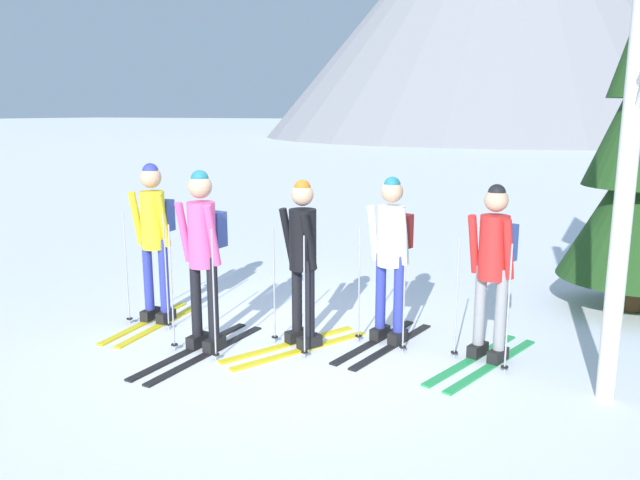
{
  "coord_description": "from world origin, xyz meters",
  "views": [
    {
      "loc": [
        3.03,
        -5.56,
        2.42
      ],
      "look_at": [
        0.16,
        0.48,
        1.05
      ],
      "focal_mm": 35.14,
      "sensor_mm": 36.0,
      "label": 1
    }
  ],
  "objects_px": {
    "skier_in_white": "(391,250)",
    "birch_tree_tall": "(627,175)",
    "skier_in_pink": "(203,249)",
    "skier_in_black": "(302,257)",
    "skier_in_yellow": "(154,232)",
    "skier_in_red": "(493,263)"
  },
  "relations": [
    {
      "from": "skier_in_pink",
      "to": "skier_in_white",
      "type": "relative_size",
      "value": 1.05
    },
    {
      "from": "skier_in_pink",
      "to": "birch_tree_tall",
      "type": "bearing_deg",
      "value": 7.79
    },
    {
      "from": "skier_in_black",
      "to": "skier_in_red",
      "type": "height_order",
      "value": "skier_in_black"
    },
    {
      "from": "skier_in_yellow",
      "to": "skier_in_black",
      "type": "height_order",
      "value": "skier_in_yellow"
    },
    {
      "from": "skier_in_pink",
      "to": "skier_in_black",
      "type": "height_order",
      "value": "skier_in_pink"
    },
    {
      "from": "skier_in_red",
      "to": "birch_tree_tall",
      "type": "distance_m",
      "value": 1.5
    },
    {
      "from": "skier_in_white",
      "to": "skier_in_black",
      "type": "bearing_deg",
      "value": -146.11
    },
    {
      "from": "skier_in_black",
      "to": "skier_in_red",
      "type": "bearing_deg",
      "value": 14.24
    },
    {
      "from": "skier_in_pink",
      "to": "skier_in_black",
      "type": "bearing_deg",
      "value": 30.03
    },
    {
      "from": "skier_in_yellow",
      "to": "skier_in_black",
      "type": "bearing_deg",
      "value": 0.55
    },
    {
      "from": "skier_in_white",
      "to": "skier_in_red",
      "type": "bearing_deg",
      "value": -3.12
    },
    {
      "from": "skier_in_yellow",
      "to": "skier_in_pink",
      "type": "relative_size",
      "value": 1.0
    },
    {
      "from": "skier_in_pink",
      "to": "skier_in_red",
      "type": "height_order",
      "value": "skier_in_pink"
    },
    {
      "from": "skier_in_pink",
      "to": "birch_tree_tall",
      "type": "distance_m",
      "value": 3.91
    },
    {
      "from": "skier_in_yellow",
      "to": "birch_tree_tall",
      "type": "bearing_deg",
      "value": 0.43
    },
    {
      "from": "birch_tree_tall",
      "to": "skier_in_black",
      "type": "bearing_deg",
      "value": -179.65
    },
    {
      "from": "skier_in_yellow",
      "to": "skier_in_white",
      "type": "height_order",
      "value": "skier_in_yellow"
    },
    {
      "from": "skier_in_pink",
      "to": "skier_in_red",
      "type": "relative_size",
      "value": 1.06
    },
    {
      "from": "skier_in_white",
      "to": "skier_in_red",
      "type": "distance_m",
      "value": 1.06
    },
    {
      "from": "skier_in_white",
      "to": "birch_tree_tall",
      "type": "distance_m",
      "value": 2.38
    },
    {
      "from": "skier_in_yellow",
      "to": "skier_in_black",
      "type": "xyz_separation_m",
      "value": [
        1.89,
        0.02,
        -0.1
      ]
    },
    {
      "from": "skier_in_black",
      "to": "birch_tree_tall",
      "type": "distance_m",
      "value": 3.07
    }
  ]
}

